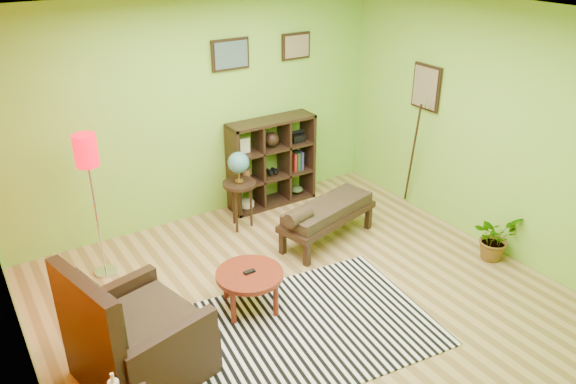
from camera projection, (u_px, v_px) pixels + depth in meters
ground at (300, 298)px, 5.77m from camera, size 5.00×5.00×0.00m
room_shell at (292, 134)px, 4.96m from camera, size 5.04×4.54×2.82m
zebra_rug at (308, 327)px, 5.35m from camera, size 2.48×1.92×0.01m
coffee_table at (250, 277)px, 5.49m from camera, size 0.67×0.67×0.43m
armchair at (135, 343)px, 4.65m from camera, size 1.14×1.13×1.15m
floor_lamp at (88, 164)px, 5.63m from camera, size 0.24×0.24×1.61m
globe_table at (239, 171)px, 6.79m from camera, size 0.42×0.42×1.02m
cube_shelf at (273, 162)px, 7.49m from camera, size 1.20×0.35×1.20m
bench at (326, 213)px, 6.64m from camera, size 1.39×0.78×0.61m
potted_plant at (494, 242)px, 6.39m from camera, size 0.49×0.54×0.42m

